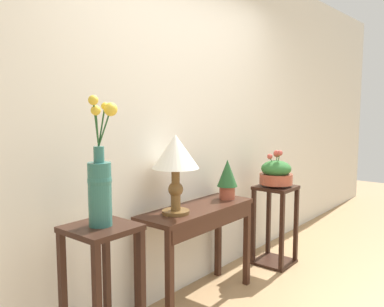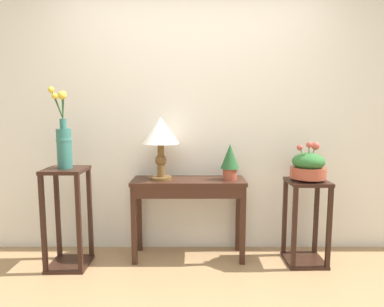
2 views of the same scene
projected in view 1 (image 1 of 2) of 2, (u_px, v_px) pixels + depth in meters
The scene contains 8 objects.
back_wall_with_art at pixel (174, 118), 3.18m from camera, with size 9.00×0.10×2.80m.
console_table at pixel (200, 224), 3.05m from camera, with size 1.02×0.36×0.74m.
table_lamp at pixel (175, 157), 2.81m from camera, with size 0.33×0.33×0.56m.
potted_plant_on_console at pixel (227, 177), 3.31m from camera, with size 0.17×0.17×0.32m.
pedestal_stand_left at pixel (103, 304), 2.17m from camera, with size 0.34×0.34×0.87m.
flower_vase_tall_left at pixel (100, 182), 2.09m from camera, with size 0.15×0.17×0.68m.
pedestal_stand_right at pixel (275, 225), 3.82m from camera, with size 0.34×0.34×0.75m.
planter_bowl_wide_right at pixel (276, 173), 3.77m from camera, with size 0.31×0.31×0.34m.
Camera 1 is at (-2.38, -0.62, 1.49)m, focal length 37.90 mm.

